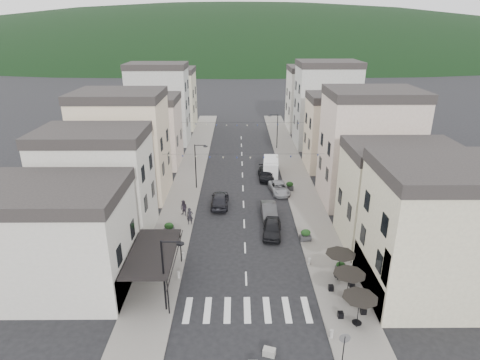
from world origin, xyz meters
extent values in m
plane|color=black|center=(0.00, 0.00, 0.00)|extent=(700.00, 700.00, 0.00)
cube|color=slate|center=(-7.50, 32.00, 0.06)|extent=(4.00, 76.00, 0.12)
cube|color=slate|center=(7.50, 32.00, 0.06)|extent=(4.00, 76.00, 0.12)
ellipsoid|color=black|center=(0.00, 300.00, 0.00)|extent=(640.00, 360.00, 70.00)
cube|color=beige|center=(-15.50, 5.00, 4.00)|extent=(12.00, 8.00, 8.00)
cube|color=#BAB294|center=(14.50, 4.00, 5.00)|extent=(10.00, 8.00, 10.00)
cube|color=black|center=(-7.50, 5.00, 3.20)|extent=(3.60, 7.50, 0.15)
cube|color=black|center=(-5.70, 5.00, 2.70)|extent=(0.34, 7.50, 0.99)
cylinder|color=black|center=(-5.80, 1.50, 1.60)|extent=(0.10, 0.10, 3.20)
cylinder|color=black|center=(-5.80, 8.50, 1.60)|extent=(0.10, 0.10, 3.20)
cube|color=beige|center=(-14.50, 14.00, 5.00)|extent=(10.00, 7.00, 10.00)
cube|color=#262323|center=(-14.50, 14.00, 10.50)|extent=(10.20, 7.14, 1.00)
cube|color=beige|center=(-14.50, 24.00, 6.00)|extent=(10.00, 8.00, 12.00)
cube|color=#262323|center=(-14.50, 24.00, 12.50)|extent=(10.20, 8.16, 1.00)
cube|color=#BCA498|center=(-14.50, 36.00, 4.75)|extent=(10.00, 8.00, 9.50)
cube|color=#262323|center=(-14.50, 36.00, 10.00)|extent=(10.20, 8.16, 1.00)
cube|color=#A1A19C|center=(-14.50, 48.00, 6.50)|extent=(10.00, 7.00, 13.00)
cube|color=#262323|center=(-14.50, 48.00, 13.50)|extent=(10.20, 7.14, 1.00)
cube|color=#BAB294|center=(-14.50, 60.00, 5.50)|extent=(10.00, 9.00, 11.00)
cube|color=#262323|center=(-14.50, 60.00, 11.50)|extent=(10.20, 9.18, 1.00)
cube|color=#BAB294|center=(14.50, 12.00, 4.50)|extent=(10.00, 7.00, 9.00)
cube|color=#262323|center=(14.50, 12.00, 9.50)|extent=(10.20, 7.14, 1.00)
cube|color=#BCA498|center=(14.50, 22.00, 6.25)|extent=(10.00, 8.00, 12.50)
cube|color=#262323|center=(14.50, 22.00, 13.00)|extent=(10.20, 8.16, 1.00)
cube|color=beige|center=(14.50, 34.00, 5.00)|extent=(10.00, 7.00, 10.00)
cube|color=#262323|center=(14.50, 34.00, 10.50)|extent=(10.20, 7.14, 1.00)
cube|color=#A1A19C|center=(14.50, 46.00, 6.75)|extent=(10.00, 8.00, 13.50)
cube|color=#262323|center=(14.50, 46.00, 14.00)|extent=(10.20, 8.16, 1.00)
cube|color=beige|center=(14.50, 58.00, 5.75)|extent=(10.00, 9.00, 11.50)
cube|color=#262323|center=(14.50, 58.00, 12.00)|extent=(10.20, 9.18, 1.00)
cylinder|color=black|center=(7.70, 0.00, 1.27)|extent=(0.06, 0.06, 2.30)
cone|color=black|center=(7.70, 0.00, 2.37)|extent=(2.50, 2.50, 0.55)
cylinder|color=black|center=(7.70, 0.00, 0.49)|extent=(0.70, 0.70, 0.04)
cylinder|color=black|center=(7.70, 2.80, 1.27)|extent=(0.06, 0.06, 2.30)
cone|color=black|center=(7.70, 2.80, 2.37)|extent=(2.50, 2.50, 0.55)
cylinder|color=black|center=(7.70, 2.80, 0.49)|extent=(0.70, 0.70, 0.04)
cylinder|color=black|center=(7.70, 5.60, 1.27)|extent=(0.06, 0.06, 2.30)
cone|color=black|center=(7.70, 5.60, 2.37)|extent=(2.50, 2.50, 0.55)
cylinder|color=black|center=(7.70, 5.60, 0.49)|extent=(0.70, 0.70, 0.04)
cylinder|color=black|center=(-6.10, 2.00, 3.00)|extent=(0.14, 0.14, 6.00)
cylinder|color=black|center=(-5.40, 2.00, 5.90)|extent=(1.40, 0.10, 0.10)
cylinder|color=black|center=(-4.75, 2.00, 5.75)|extent=(0.56, 0.56, 0.08)
cylinder|color=black|center=(-6.10, 26.00, 3.00)|extent=(0.14, 0.14, 6.00)
cylinder|color=black|center=(-5.40, 26.00, 5.90)|extent=(1.40, 0.10, 0.10)
cylinder|color=black|center=(-4.75, 26.00, 5.75)|extent=(0.56, 0.56, 0.08)
cylinder|color=black|center=(6.10, 44.00, 3.00)|extent=(0.14, 0.14, 6.00)
cylinder|color=black|center=(5.40, 44.00, 5.90)|extent=(1.40, 0.10, 0.10)
cylinder|color=black|center=(4.75, 44.00, 5.75)|extent=(0.56, 0.56, 0.08)
cylinder|color=black|center=(5.80, -3.50, 1.25)|extent=(0.07, 0.07, 2.50)
cylinder|color=slate|center=(5.80, -3.50, 2.35)|extent=(0.70, 0.04, 0.70)
cylinder|color=gray|center=(-5.70, 6.00, 0.42)|extent=(0.26, 0.26, 0.60)
cylinder|color=gray|center=(-5.70, 9.00, 0.42)|extent=(0.26, 0.26, 0.60)
cylinder|color=gray|center=(5.70, 8.00, 0.42)|extent=(0.26, 0.26, 0.60)
cylinder|color=gray|center=(5.70, -1.00, 0.42)|extent=(0.26, 0.26, 0.60)
cylinder|color=black|center=(0.00, 22.00, 6.00)|extent=(19.00, 0.02, 0.02)
cone|color=beige|center=(-8.71, 22.00, 5.81)|extent=(0.28, 0.28, 0.24)
cone|color=navy|center=(-7.12, 22.00, 5.73)|extent=(0.28, 0.28, 0.24)
cone|color=beige|center=(-5.54, 22.00, 5.65)|extent=(0.28, 0.28, 0.24)
cone|color=navy|center=(-3.96, 22.00, 5.58)|extent=(0.28, 0.28, 0.24)
cone|color=beige|center=(-2.38, 22.00, 5.54)|extent=(0.28, 0.28, 0.24)
cone|color=navy|center=(-0.79, 22.00, 5.51)|extent=(0.28, 0.28, 0.24)
cone|color=beige|center=(0.79, 22.00, 5.51)|extent=(0.28, 0.28, 0.24)
cone|color=navy|center=(2.38, 22.00, 5.54)|extent=(0.28, 0.28, 0.24)
cone|color=beige|center=(3.96, 22.00, 5.58)|extent=(0.28, 0.28, 0.24)
cone|color=navy|center=(5.54, 22.00, 5.65)|extent=(0.28, 0.28, 0.24)
cone|color=beige|center=(7.12, 22.00, 5.73)|extent=(0.28, 0.28, 0.24)
cone|color=navy|center=(8.71, 22.00, 5.81)|extent=(0.28, 0.28, 0.24)
cylinder|color=black|center=(0.00, 38.00, 6.00)|extent=(19.00, 0.02, 0.02)
cone|color=beige|center=(-8.71, 38.00, 5.81)|extent=(0.28, 0.28, 0.24)
cone|color=navy|center=(-7.12, 38.00, 5.73)|extent=(0.28, 0.28, 0.24)
cone|color=beige|center=(-5.54, 38.00, 5.65)|extent=(0.28, 0.28, 0.24)
cone|color=navy|center=(-3.96, 38.00, 5.58)|extent=(0.28, 0.28, 0.24)
cone|color=beige|center=(-2.38, 38.00, 5.54)|extent=(0.28, 0.28, 0.24)
cone|color=navy|center=(-0.79, 38.00, 5.51)|extent=(0.28, 0.28, 0.24)
cone|color=beige|center=(0.79, 38.00, 5.51)|extent=(0.28, 0.28, 0.24)
cone|color=navy|center=(2.38, 38.00, 5.54)|extent=(0.28, 0.28, 0.24)
cone|color=beige|center=(3.96, 38.00, 5.58)|extent=(0.28, 0.28, 0.24)
cone|color=navy|center=(5.54, 38.00, 5.65)|extent=(0.28, 0.28, 0.24)
cone|color=beige|center=(7.12, 38.00, 5.73)|extent=(0.28, 0.28, 0.24)
cone|color=navy|center=(8.71, 38.00, 5.81)|extent=(0.28, 0.28, 0.24)
imported|color=black|center=(2.80, 13.48, 0.76)|extent=(2.27, 4.65, 1.53)
imported|color=#343436|center=(2.80, 17.61, 0.76)|extent=(1.68, 4.62, 1.51)
imported|color=gray|center=(4.60, 24.49, 0.65)|extent=(2.72, 4.90, 1.30)
imported|color=black|center=(3.21, 29.45, 0.71)|extent=(2.06, 4.89, 1.41)
imported|color=black|center=(-2.80, 20.54, 0.85)|extent=(2.07, 5.00, 1.70)
cube|color=silver|center=(4.06, 31.49, 1.08)|extent=(2.47, 5.32, 2.15)
cube|color=silver|center=(4.01, 30.85, 2.21)|extent=(2.27, 3.60, 0.54)
cylinder|color=black|center=(3.04, 29.63, 0.38)|extent=(0.33, 0.77, 0.75)
cylinder|color=black|center=(4.76, 29.49, 0.38)|extent=(0.33, 0.77, 0.75)
cylinder|color=black|center=(3.37, 33.49, 0.38)|extent=(0.33, 0.77, 0.75)
cylinder|color=black|center=(5.08, 33.35, 0.38)|extent=(0.33, 0.77, 0.75)
imported|color=black|center=(-5.80, 15.74, 1.05)|extent=(0.73, 0.52, 1.87)
imported|color=#27202B|center=(-6.71, 17.89, 1.01)|extent=(1.09, 1.02, 1.78)
cube|color=gray|center=(1.33, -2.45, 0.25)|extent=(0.92, 0.72, 0.50)
cube|color=#323235|center=(-7.70, 13.67, 0.40)|extent=(1.20, 0.82, 0.55)
ellipsoid|color=black|center=(-7.70, 13.67, 1.00)|extent=(0.97, 0.62, 0.71)
cube|color=#2D2D2F|center=(-7.02, 12.04, 0.38)|extent=(1.05, 0.61, 0.51)
ellipsoid|color=black|center=(-7.02, 12.04, 0.94)|extent=(0.90, 0.58, 0.66)
cube|color=#2E2E30|center=(8.15, 6.79, 0.34)|extent=(0.97, 0.67, 0.44)
ellipsoid|color=black|center=(8.15, 6.79, 0.83)|extent=(0.78, 0.49, 0.57)
cube|color=#2C2C2E|center=(6.00, 12.18, 0.40)|extent=(1.16, 0.72, 0.55)
ellipsoid|color=black|center=(6.00, 12.18, 1.00)|extent=(0.97, 0.62, 0.71)
cube|color=#2D2D2F|center=(6.00, 25.06, 0.38)|extent=(1.12, 0.73, 0.52)
ellipsoid|color=black|center=(6.00, 25.06, 0.96)|extent=(0.92, 0.59, 0.67)
camera|label=1|loc=(-0.71, -22.63, 20.18)|focal=30.00mm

